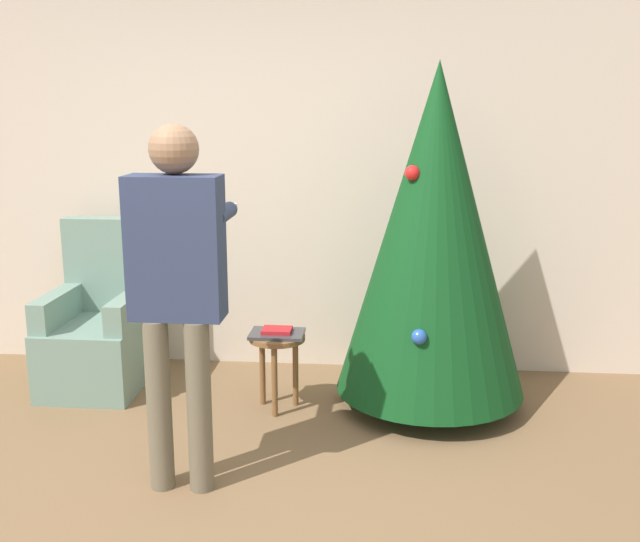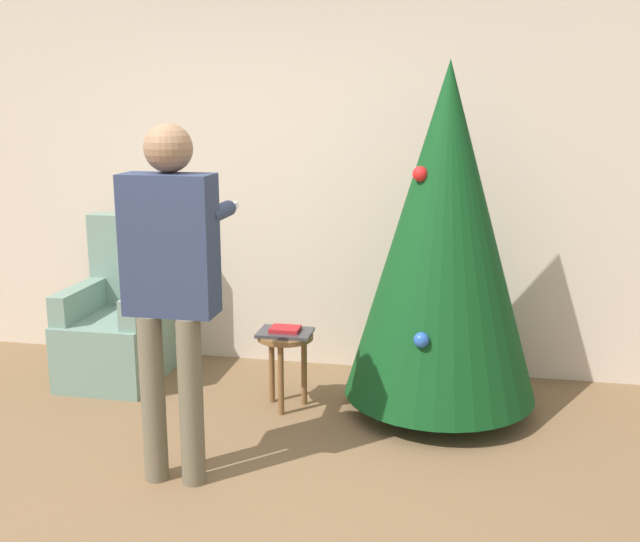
% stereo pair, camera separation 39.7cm
% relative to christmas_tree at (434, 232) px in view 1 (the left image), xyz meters
% --- Properties ---
extents(ground_plane, '(14.00, 14.00, 0.00)m').
position_rel_christmas_tree_xyz_m(ground_plane, '(-1.15, -1.52, -1.10)').
color(ground_plane, brown).
extents(wall_back, '(8.00, 0.06, 2.70)m').
position_rel_christmas_tree_xyz_m(wall_back, '(-1.15, 0.71, 0.25)').
color(wall_back, beige).
rests_on(wall_back, ground_plane).
extents(christmas_tree, '(1.15, 1.15, 2.10)m').
position_rel_christmas_tree_xyz_m(christmas_tree, '(0.00, 0.00, 0.00)').
color(christmas_tree, brown).
rests_on(christmas_tree, ground_plane).
extents(armchair, '(0.60, 0.75, 1.09)m').
position_rel_christmas_tree_xyz_m(armchair, '(-2.18, 0.18, -0.74)').
color(armchair, gray).
rests_on(armchair, ground_plane).
extents(person_standing, '(0.45, 0.57, 1.77)m').
position_rel_christmas_tree_xyz_m(person_standing, '(-1.26, -1.09, -0.03)').
color(person_standing, '#6B604C').
rests_on(person_standing, ground_plane).
extents(side_stool, '(0.34, 0.34, 0.47)m').
position_rel_christmas_tree_xyz_m(side_stool, '(-0.93, -0.13, -0.72)').
color(side_stool, brown).
rests_on(side_stool, ground_plane).
extents(laptop, '(0.33, 0.24, 0.02)m').
position_rel_christmas_tree_xyz_m(laptop, '(-0.93, -0.13, -0.62)').
color(laptop, '#38383D').
rests_on(laptop, side_stool).
extents(book, '(0.18, 0.14, 0.02)m').
position_rel_christmas_tree_xyz_m(book, '(-0.93, -0.13, -0.60)').
color(book, '#B21E23').
rests_on(book, laptop).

